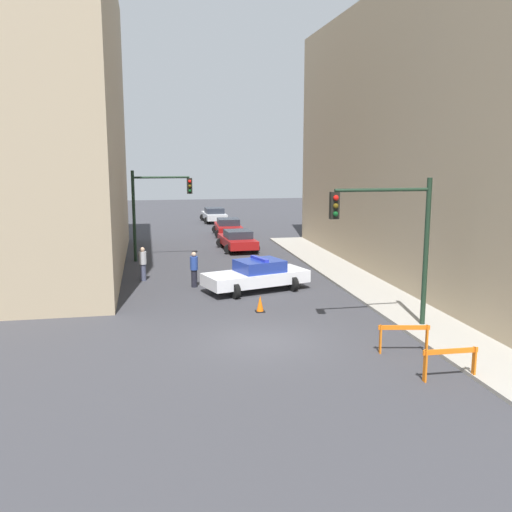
{
  "coord_description": "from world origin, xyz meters",
  "views": [
    {
      "loc": [
        -3.66,
        -17.81,
        6.12
      ],
      "look_at": [
        0.75,
        5.18,
        1.92
      ],
      "focal_mm": 40.0,
      "sensor_mm": 36.0,
      "label": 1
    }
  ],
  "objects_px": {
    "parked_car_mid": "(228,227)",
    "barrier_front": "(450,359)",
    "pedestrian_corner": "(143,263)",
    "traffic_light_far": "(153,202)",
    "pedestrian_crossing": "(194,269)",
    "traffic_cone": "(260,304)",
    "police_car": "(257,275)",
    "parked_car_near": "(238,240)",
    "parked_car_far": "(214,215)",
    "barrier_mid": "(404,334)",
    "traffic_light_near": "(396,230)"
  },
  "relations": [
    {
      "from": "traffic_cone",
      "to": "pedestrian_corner",
      "type": "bearing_deg",
      "value": 124.57
    },
    {
      "from": "parked_car_far",
      "to": "traffic_cone",
      "type": "bearing_deg",
      "value": -95.25
    },
    {
      "from": "traffic_light_near",
      "to": "barrier_mid",
      "type": "relative_size",
      "value": 3.29
    },
    {
      "from": "barrier_front",
      "to": "traffic_light_far",
      "type": "bearing_deg",
      "value": 111.3
    },
    {
      "from": "parked_car_mid",
      "to": "pedestrian_corner",
      "type": "distance_m",
      "value": 16.01
    },
    {
      "from": "police_car",
      "to": "pedestrian_corner",
      "type": "bearing_deg",
      "value": 41.26
    },
    {
      "from": "parked_car_near",
      "to": "pedestrian_corner",
      "type": "height_order",
      "value": "pedestrian_corner"
    },
    {
      "from": "traffic_light_far",
      "to": "barrier_mid",
      "type": "bearing_deg",
      "value": -67.07
    },
    {
      "from": "pedestrian_crossing",
      "to": "pedestrian_corner",
      "type": "distance_m",
      "value": 2.97
    },
    {
      "from": "pedestrian_crossing",
      "to": "traffic_light_far",
      "type": "bearing_deg",
      "value": 127.08
    },
    {
      "from": "traffic_light_near",
      "to": "parked_car_near",
      "type": "bearing_deg",
      "value": 98.83
    },
    {
      "from": "pedestrian_corner",
      "to": "traffic_cone",
      "type": "bearing_deg",
      "value": -98.22
    },
    {
      "from": "police_car",
      "to": "parked_car_near",
      "type": "height_order",
      "value": "police_car"
    },
    {
      "from": "parked_car_mid",
      "to": "pedestrian_corner",
      "type": "height_order",
      "value": "pedestrian_corner"
    },
    {
      "from": "parked_car_far",
      "to": "police_car",
      "type": "bearing_deg",
      "value": -94.52
    },
    {
      "from": "traffic_light_far",
      "to": "barrier_front",
      "type": "bearing_deg",
      "value": -68.7
    },
    {
      "from": "traffic_light_far",
      "to": "traffic_cone",
      "type": "bearing_deg",
      "value": -71.89
    },
    {
      "from": "pedestrian_crossing",
      "to": "barrier_mid",
      "type": "relative_size",
      "value": 1.05
    },
    {
      "from": "parked_car_mid",
      "to": "pedestrian_crossing",
      "type": "xyz_separation_m",
      "value": [
        -3.96,
        -16.55,
        0.19
      ]
    },
    {
      "from": "parked_car_far",
      "to": "barrier_mid",
      "type": "relative_size",
      "value": 2.76
    },
    {
      "from": "barrier_mid",
      "to": "parked_car_mid",
      "type": "bearing_deg",
      "value": 93.59
    },
    {
      "from": "police_car",
      "to": "pedestrian_crossing",
      "type": "height_order",
      "value": "pedestrian_crossing"
    },
    {
      "from": "traffic_light_near",
      "to": "pedestrian_crossing",
      "type": "distance_m",
      "value": 10.39
    },
    {
      "from": "police_car",
      "to": "parked_car_near",
      "type": "xyz_separation_m",
      "value": [
        0.87,
        11.04,
        -0.05
      ]
    },
    {
      "from": "police_car",
      "to": "barrier_mid",
      "type": "relative_size",
      "value": 3.19
    },
    {
      "from": "police_car",
      "to": "parked_car_mid",
      "type": "height_order",
      "value": "police_car"
    },
    {
      "from": "pedestrian_corner",
      "to": "traffic_cone",
      "type": "height_order",
      "value": "pedestrian_corner"
    },
    {
      "from": "pedestrian_crossing",
      "to": "traffic_cone",
      "type": "distance_m",
      "value": 5.24
    },
    {
      "from": "police_car",
      "to": "parked_car_mid",
      "type": "bearing_deg",
      "value": -21.4
    },
    {
      "from": "police_car",
      "to": "traffic_light_far",
      "type": "bearing_deg",
      "value": 10.37
    },
    {
      "from": "traffic_light_far",
      "to": "police_car",
      "type": "relative_size",
      "value": 1.03
    },
    {
      "from": "parked_car_far",
      "to": "traffic_cone",
      "type": "distance_m",
      "value": 30.17
    },
    {
      "from": "parked_car_far",
      "to": "barrier_mid",
      "type": "bearing_deg",
      "value": -89.19
    },
    {
      "from": "barrier_front",
      "to": "barrier_mid",
      "type": "height_order",
      "value": "same"
    },
    {
      "from": "police_car",
      "to": "parked_car_far",
      "type": "distance_m",
      "value": 26.66
    },
    {
      "from": "traffic_light_near",
      "to": "traffic_light_far",
      "type": "height_order",
      "value": "traffic_light_near"
    },
    {
      "from": "traffic_light_near",
      "to": "traffic_light_far",
      "type": "distance_m",
      "value": 16.97
    },
    {
      "from": "traffic_light_far",
      "to": "parked_car_mid",
      "type": "height_order",
      "value": "traffic_light_far"
    },
    {
      "from": "parked_car_near",
      "to": "pedestrian_crossing",
      "type": "distance_m",
      "value": 10.43
    },
    {
      "from": "parked_car_mid",
      "to": "barrier_front",
      "type": "distance_m",
      "value": 29.07
    },
    {
      "from": "parked_car_mid",
      "to": "traffic_cone",
      "type": "height_order",
      "value": "parked_car_mid"
    },
    {
      "from": "traffic_light_near",
      "to": "pedestrian_corner",
      "type": "xyz_separation_m",
      "value": [
        -8.67,
        9.63,
        -2.67
      ]
    },
    {
      "from": "pedestrian_corner",
      "to": "traffic_light_near",
      "type": "bearing_deg",
      "value": -90.8
    },
    {
      "from": "parked_car_far",
      "to": "traffic_cone",
      "type": "height_order",
      "value": "parked_car_far"
    },
    {
      "from": "traffic_light_far",
      "to": "parked_car_mid",
      "type": "distance_m",
      "value": 11.31
    },
    {
      "from": "pedestrian_crossing",
      "to": "parked_car_near",
      "type": "bearing_deg",
      "value": 93.51
    },
    {
      "from": "traffic_light_far",
      "to": "parked_car_near",
      "type": "bearing_deg",
      "value": 26.51
    },
    {
      "from": "pedestrian_crossing",
      "to": "pedestrian_corner",
      "type": "height_order",
      "value": "same"
    },
    {
      "from": "parked_car_near",
      "to": "barrier_front",
      "type": "height_order",
      "value": "parked_car_near"
    },
    {
      "from": "traffic_cone",
      "to": "traffic_light_near",
      "type": "bearing_deg",
      "value": -36.48
    }
  ]
}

